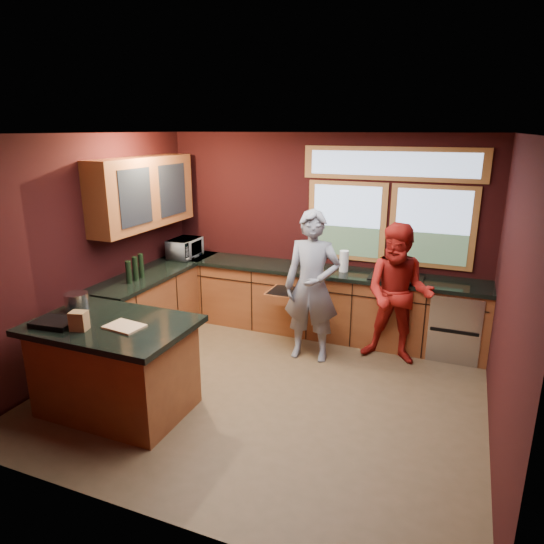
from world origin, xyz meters
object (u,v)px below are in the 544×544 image
Objects in this scene: person_grey at (312,287)px; cutting_board at (125,327)px; island at (115,366)px; stock_pot at (77,302)px; person_red at (398,294)px.

person_grey is 5.28× the size of cutting_board.
stock_pot is (-0.55, 0.15, 0.56)m from island.
stock_pot is at bearing 164.74° from island.
island is 0.91× the size of person_red.
stock_pot reaches higher than island.
cutting_board is at bearing -14.93° from stock_pot.
cutting_board is 0.78m from stock_pot.
island is at bearing 165.96° from cutting_board.
person_red is (0.98, 0.31, -0.07)m from person_grey.
person_grey is 2.63m from stock_pot.
island is 0.84× the size of person_grey.
person_grey is 1.08× the size of person_red.
person_grey is at bearing 56.74° from cutting_board.
stock_pot reaches higher than cutting_board.
cutting_board is at bearing -133.32° from person_red.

